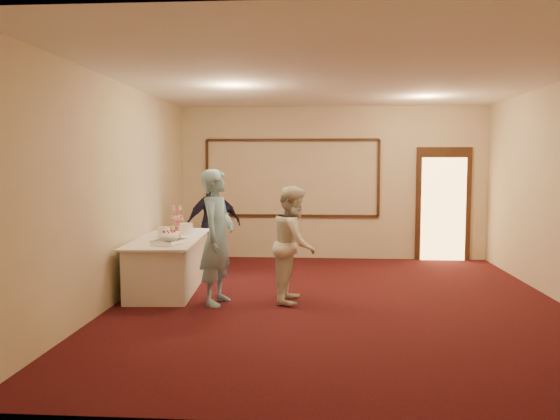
# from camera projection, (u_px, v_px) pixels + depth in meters

# --- Properties ---
(floor) EXTENTS (7.00, 7.00, 0.00)m
(floor) POSITION_uv_depth(u_px,v_px,m) (338.00, 302.00, 7.41)
(floor) COLOR black
(floor) RESTS_ON ground
(room_walls) EXTENTS (6.04, 7.04, 3.02)m
(room_walls) POSITION_uv_depth(u_px,v_px,m) (340.00, 153.00, 7.24)
(room_walls) COLOR beige
(room_walls) RESTS_ON floor
(wall_molding) EXTENTS (3.45, 0.04, 1.55)m
(wall_molding) POSITION_uv_depth(u_px,v_px,m) (292.00, 178.00, 10.78)
(wall_molding) COLOR black
(wall_molding) RESTS_ON room_walls
(doorway) EXTENTS (1.05, 0.07, 2.20)m
(doorway) POSITION_uv_depth(u_px,v_px,m) (443.00, 205.00, 10.61)
(doorway) COLOR black
(doorway) RESTS_ON floor
(buffet_table) EXTENTS (1.11, 2.50, 0.77)m
(buffet_table) POSITION_uv_depth(u_px,v_px,m) (170.00, 262.00, 8.30)
(buffet_table) COLOR white
(buffet_table) RESTS_ON floor
(pavlova_tray) EXTENTS (0.45, 0.54, 0.17)m
(pavlova_tray) POSITION_uv_depth(u_px,v_px,m) (169.00, 239.00, 7.54)
(pavlova_tray) COLOR #B3B6BA
(pavlova_tray) RESTS_ON buffet_table
(cupcake_stand) EXTENTS (0.31, 0.31, 0.46)m
(cupcake_stand) POSITION_uv_depth(u_px,v_px,m) (177.00, 220.00, 9.16)
(cupcake_stand) COLOR #D43D53
(cupcake_stand) RESTS_ON buffet_table
(plate_stack_a) EXTENTS (0.19, 0.19, 0.16)m
(plate_stack_a) POSITION_uv_depth(u_px,v_px,m) (164.00, 232.00, 8.24)
(plate_stack_a) COLOR white
(plate_stack_a) RESTS_ON buffet_table
(plate_stack_b) EXTENTS (0.21, 0.21, 0.18)m
(plate_stack_b) POSITION_uv_depth(u_px,v_px,m) (186.00, 229.00, 8.61)
(plate_stack_b) COLOR white
(plate_stack_b) RESTS_ON buffet_table
(tart) EXTENTS (0.26, 0.26, 0.05)m
(tart) POSITION_uv_depth(u_px,v_px,m) (173.00, 237.00, 8.05)
(tart) COLOR white
(tart) RESTS_ON buffet_table
(man) EXTENTS (0.55, 0.73, 1.81)m
(man) POSITION_uv_depth(u_px,v_px,m) (217.00, 237.00, 7.28)
(man) COLOR #89BEDA
(man) RESTS_ON floor
(woman) EXTENTS (0.66, 0.81, 1.58)m
(woman) POSITION_uv_depth(u_px,v_px,m) (294.00, 244.00, 7.43)
(woman) COLOR white
(woman) RESTS_ON floor
(guest) EXTENTS (1.04, 0.73, 1.64)m
(guest) POSITION_uv_depth(u_px,v_px,m) (214.00, 224.00, 9.58)
(guest) COLOR black
(guest) RESTS_ON floor
(camera_flash) EXTENTS (0.08, 0.05, 0.05)m
(camera_flash) POSITION_uv_depth(u_px,v_px,m) (221.00, 204.00, 9.37)
(camera_flash) COLOR white
(camera_flash) RESTS_ON guest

